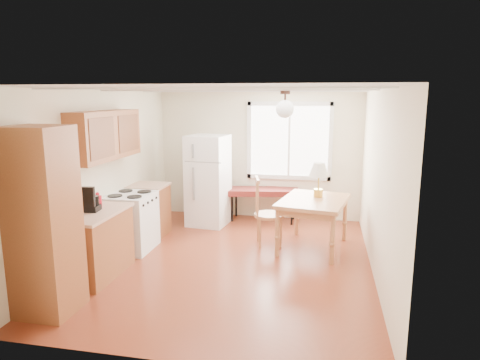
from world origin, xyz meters
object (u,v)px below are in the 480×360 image
(refrigerator, at_px, (208,180))
(dining_table, at_px, (313,206))
(bench, at_px, (263,192))
(chair, at_px, (263,207))

(refrigerator, height_order, dining_table, refrigerator)
(refrigerator, xyz_separation_m, dining_table, (1.99, -0.95, -0.15))
(bench, relative_size, dining_table, 1.00)
(chair, bearing_deg, bench, 84.27)
(refrigerator, relative_size, chair, 1.52)
(refrigerator, height_order, chair, refrigerator)
(bench, relative_size, chair, 1.29)
(bench, height_order, chair, chair)
(bench, distance_m, chair, 1.43)
(refrigerator, distance_m, dining_table, 2.21)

